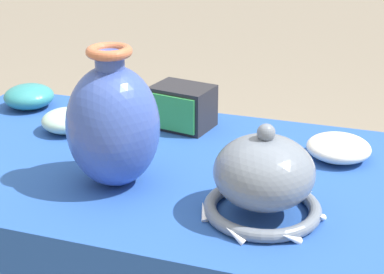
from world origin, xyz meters
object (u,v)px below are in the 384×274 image
object	(u,v)px
vase_dome_bell	(264,179)
bowl_shallow_teal	(29,96)
mosaic_tile_box	(182,107)
bowl_shallow_celadon	(67,120)
bowl_shallow_ivory	(339,148)
vase_tall_bulbous	(113,124)

from	to	relation	value
vase_dome_bell	bowl_shallow_teal	bearing A→B (deg)	153.41
mosaic_tile_box	bowl_shallow_teal	world-z (taller)	mosaic_tile_box
vase_dome_bell	bowl_shallow_teal	xyz separation A→B (m)	(-0.66, 0.33, -0.03)
mosaic_tile_box	bowl_shallow_celadon	distance (m)	0.26
bowl_shallow_celadon	bowl_shallow_ivory	xyz separation A→B (m)	(0.59, 0.04, -0.00)
bowl_shallow_ivory	vase_tall_bulbous	bearing A→B (deg)	-147.77
bowl_shallow_celadon	bowl_shallow_teal	distance (m)	0.20
vase_dome_bell	bowl_shallow_teal	size ratio (longest dim) A/B	1.74
vase_tall_bulbous	mosaic_tile_box	size ratio (longest dim) A/B	1.77
vase_tall_bulbous	mosaic_tile_box	bearing A→B (deg)	85.47
vase_dome_bell	mosaic_tile_box	size ratio (longest dim) A/B	1.46
bowl_shallow_teal	bowl_shallow_ivory	world-z (taller)	bowl_shallow_teal
mosaic_tile_box	bowl_shallow_teal	bearing A→B (deg)	-169.95
vase_dome_bell	bowl_shallow_celadon	distance (m)	0.54
bowl_shallow_celadon	vase_dome_bell	bearing A→B (deg)	-24.36
mosaic_tile_box	bowl_shallow_celadon	xyz separation A→B (m)	(-0.24, -0.11, -0.02)
bowl_shallow_teal	vase_dome_bell	bearing A→B (deg)	-26.59
mosaic_tile_box	bowl_shallow_celadon	world-z (taller)	mosaic_tile_box
mosaic_tile_box	bowl_shallow_teal	xyz separation A→B (m)	(-0.40, 0.00, -0.02)
vase_tall_bulbous	bowl_shallow_teal	bearing A→B (deg)	141.36
vase_tall_bulbous	vase_dome_bell	world-z (taller)	vase_tall_bulbous
mosaic_tile_box	bowl_shallow_ivory	size ratio (longest dim) A/B	1.13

